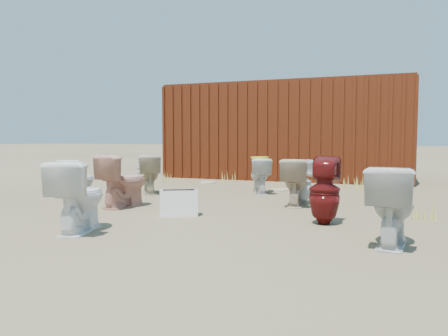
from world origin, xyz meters
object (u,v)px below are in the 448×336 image
(toilet_back_yellowlid, at_px, (260,176))
(shipping_container, at_px, (288,131))
(toilet_front_pink, at_px, (124,181))
(toilet_front_e, at_px, (392,206))
(loose_tank, at_px, (179,203))
(toilet_front_maroon, at_px, (324,190))
(toilet_front_a, at_px, (78,180))
(toilet_back_a, at_px, (143,168))
(toilet_back_beige_left, at_px, (149,174))
(toilet_back_e, at_px, (302,182))
(toilet_front_c, at_px, (79,196))
(toilet_back_beige_right, at_px, (295,182))

(toilet_back_yellowlid, bearing_deg, shipping_container, -110.82)
(toilet_front_pink, bearing_deg, shipping_container, -87.96)
(toilet_front_e, bearing_deg, loose_tank, -9.08)
(toilet_front_e, bearing_deg, toilet_back_yellowlid, -49.79)
(toilet_front_maroon, bearing_deg, toilet_front_a, -6.79)
(toilet_back_a, bearing_deg, toilet_front_maroon, 127.93)
(toilet_front_maroon, bearing_deg, loose_tank, 3.71)
(shipping_container, xyz_separation_m, toilet_front_e, (2.57, -6.73, -0.81))
(shipping_container, xyz_separation_m, toilet_back_beige_left, (-1.68, -4.15, -0.84))
(shipping_container, bearing_deg, toilet_front_pink, -101.90)
(toilet_back_a, bearing_deg, toilet_back_e, 138.25)
(toilet_front_maroon, xyz_separation_m, toilet_back_beige_left, (-3.49, 1.75, -0.05))
(toilet_back_a, bearing_deg, loose_tank, 112.41)
(toilet_front_pink, distance_m, toilet_back_e, 2.75)
(shipping_container, bearing_deg, toilet_back_yellowlid, -85.86)
(toilet_front_maroon, bearing_deg, toilet_back_beige_left, -27.08)
(toilet_back_beige_left, height_order, loose_tank, toilet_back_beige_left)
(toilet_front_pink, bearing_deg, toilet_front_c, 121.85)
(toilet_back_beige_left, bearing_deg, toilet_front_c, 73.11)
(shipping_container, distance_m, loose_tank, 6.13)
(toilet_front_c, xyz_separation_m, toilet_back_a, (-2.27, 5.01, -0.08))
(toilet_back_a, bearing_deg, toilet_back_beige_left, 109.41)
(toilet_front_e, distance_m, toilet_back_a, 7.05)
(toilet_front_e, distance_m, toilet_back_beige_right, 2.53)
(toilet_front_c, relative_size, toilet_back_e, 1.13)
(toilet_front_c, distance_m, toilet_front_e, 3.29)
(toilet_front_a, bearing_deg, shipping_container, -120.26)
(loose_tank, bearing_deg, shipping_container, 61.51)
(toilet_front_pink, height_order, toilet_back_beige_right, toilet_front_pink)
(toilet_front_pink, distance_m, toilet_back_beige_left, 1.61)
(shipping_container, xyz_separation_m, toilet_front_c, (-0.67, -7.33, -0.80))
(toilet_front_maroon, height_order, toilet_back_beige_left, toilet_front_maroon)
(toilet_front_a, bearing_deg, toilet_back_yellowlid, -148.15)
(toilet_front_c, xyz_separation_m, toilet_front_maroon, (2.48, 1.43, 0.01))
(toilet_front_pink, relative_size, toilet_front_c, 1.00)
(toilet_front_a, height_order, toilet_front_e, toilet_front_e)
(toilet_back_a, distance_m, toilet_back_yellowlid, 3.35)
(toilet_back_a, xyz_separation_m, loose_tank, (2.85, -3.72, -0.15))
(toilet_front_e, xyz_separation_m, toilet_back_a, (-5.51, 4.40, -0.07))
(shipping_container, height_order, toilet_back_yellowlid, shipping_container)
(toilet_front_e, relative_size, loose_tank, 1.56)
(toilet_back_e, height_order, loose_tank, toilet_back_e)
(toilet_back_e, bearing_deg, toilet_front_c, 98.23)
(toilet_back_beige_left, bearing_deg, toilet_front_pink, 72.85)
(toilet_back_yellowlid, height_order, loose_tank, toilet_back_yellowlid)
(toilet_front_maroon, distance_m, toilet_back_yellowlid, 2.96)
(shipping_container, height_order, toilet_back_beige_left, shipping_container)
(toilet_back_yellowlid, bearing_deg, toilet_back_beige_left, -3.22)
(toilet_back_yellowlid, distance_m, toilet_back_e, 1.44)
(toilet_front_maroon, xyz_separation_m, toilet_back_e, (-0.57, 1.48, -0.06))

